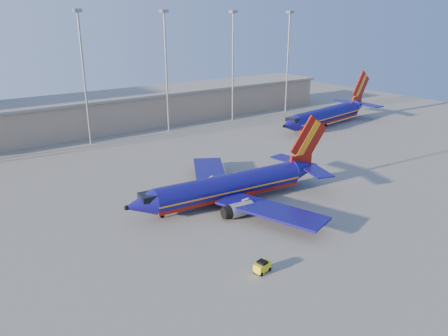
{
  "coord_description": "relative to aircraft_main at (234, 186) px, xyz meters",
  "views": [
    {
      "loc": [
        -36.4,
        -48.15,
        27.06
      ],
      "look_at": [
        2.68,
        5.58,
        4.0
      ],
      "focal_mm": 35.0,
      "sensor_mm": 36.0,
      "label": 1
    }
  ],
  "objects": [
    {
      "name": "terminal_building",
      "position": [
        8.58,
        56.68,
        1.76
      ],
      "size": [
        122.0,
        16.0,
        8.5
      ],
      "color": "gray",
      "rests_on": "ground"
    },
    {
      "name": "ground",
      "position": [
        -1.42,
        -1.32,
        -2.55
      ],
      "size": [
        220.0,
        220.0,
        0.0
      ],
      "primitive_type": "plane",
      "color": "slate",
      "rests_on": "ground"
    },
    {
      "name": "aircraft_second",
      "position": [
        50.18,
        25.2,
        0.44
      ],
      "size": [
        38.42,
        14.86,
        13.05
      ],
      "rotation": [
        0.0,
        0.0,
        0.15
      ],
      "color": "navy",
      "rests_on": "ground"
    },
    {
      "name": "baggage_tug",
      "position": [
        -9.44,
        -17.71,
        -1.83
      ],
      "size": [
        2.1,
        1.48,
        1.38
      ],
      "rotation": [
        0.0,
        0.0,
        0.18
      ],
      "color": "yellow",
      "rests_on": "ground"
    },
    {
      "name": "aircraft_main",
      "position": [
        0.0,
        0.0,
        0.0
      ],
      "size": [
        35.28,
        33.8,
        11.95
      ],
      "rotation": [
        0.0,
        0.0,
        -0.1
      ],
      "color": "navy",
      "rests_on": "ground"
    },
    {
      "name": "light_mast_row",
      "position": [
        3.58,
        44.68,
        15.0
      ],
      "size": [
        101.6,
        1.6,
        28.65
      ],
      "color": "gray",
      "rests_on": "ground"
    }
  ]
}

